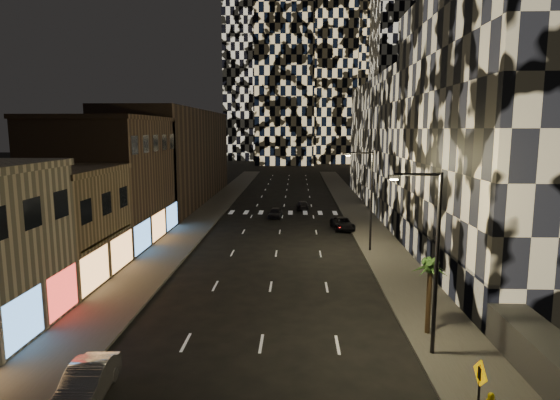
# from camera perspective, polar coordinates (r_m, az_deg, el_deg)

# --- Properties ---
(sidewalk_left) EXTENTS (4.00, 120.00, 0.15)m
(sidewalk_left) POSITION_cam_1_polar(r_m,az_deg,el_deg) (64.17, -8.59, -1.40)
(sidewalk_left) COLOR #47443F
(sidewalk_left) RESTS_ON ground
(sidewalk_right) EXTENTS (4.00, 120.00, 0.15)m
(sidewalk_right) POSITION_cam_1_polar(r_m,az_deg,el_deg) (63.61, 9.41, -1.51)
(sidewalk_right) COLOR #47443F
(sidewalk_right) RESTS_ON ground
(curb_left) EXTENTS (0.20, 120.00, 0.15)m
(curb_left) POSITION_cam_1_polar(r_m,az_deg,el_deg) (63.82, -6.74, -1.42)
(curb_left) COLOR #4C4C47
(curb_left) RESTS_ON ground
(curb_right) EXTENTS (0.20, 120.00, 0.15)m
(curb_right) POSITION_cam_1_polar(r_m,az_deg,el_deg) (63.37, 7.53, -1.51)
(curb_right) COLOR #4C4C47
(curb_right) RESTS_ON ground
(retail_tan) EXTENTS (10.00, 10.00, 8.00)m
(retail_tan) POSITION_cam_1_polar(r_m,az_deg,el_deg) (38.74, -27.09, -2.97)
(retail_tan) COLOR #856D4F
(retail_tan) RESTS_ON ground
(retail_brown) EXTENTS (10.00, 15.00, 12.00)m
(retail_brown) POSITION_cam_1_polar(r_m,az_deg,el_deg) (49.60, -20.27, 2.13)
(retail_brown) COLOR brown
(retail_brown) RESTS_ON ground
(retail_filler_left) EXTENTS (10.00, 40.00, 14.00)m
(retail_filler_left) POSITION_cam_1_polar(r_m,az_deg,el_deg) (74.63, -12.61, 5.24)
(retail_filler_left) COLOR brown
(retail_filler_left) RESTS_ON ground
(midrise_right) EXTENTS (16.00, 25.00, 22.00)m
(midrise_right) POSITION_cam_1_polar(r_m,az_deg,el_deg) (40.87, 28.73, 7.37)
(midrise_right) COLOR #232326
(midrise_right) RESTS_ON ground
(midrise_base) EXTENTS (0.60, 25.00, 3.00)m
(midrise_base) POSITION_cam_1_polar(r_m,az_deg,el_deg) (39.28, 17.56, -6.01)
(midrise_base) COLOR #383838
(midrise_base) RESTS_ON ground
(plinth_right) EXTENTS (2.00, 8.00, 2.00)m
(plinth_right) POSITION_cam_1_polar(r_m,az_deg,el_deg) (25.14, 29.55, -16.37)
(plinth_right) COLOR #383838
(plinth_right) RESTS_ON ground
(midrise_filler_right) EXTENTS (16.00, 40.00, 18.00)m
(midrise_filler_right) POSITION_cam_1_polar(r_m,az_deg,el_deg) (71.48, 16.90, 6.54)
(midrise_filler_right) COLOR #232326
(midrise_filler_right) RESTS_ON ground
(tower_center_low) EXTENTS (18.00, 18.00, 95.00)m
(tower_center_low) POSITION_cam_1_polar(r_m,az_deg,el_deg) (156.42, 0.64, 22.07)
(tower_center_low) COLOR black
(tower_center_low) RESTS_ON ground
(streetlight_near) EXTENTS (2.55, 0.25, 9.00)m
(streetlight_near) POSITION_cam_1_polar(r_m,az_deg,el_deg) (23.76, 18.05, -5.94)
(streetlight_near) COLOR black
(streetlight_near) RESTS_ON sidewalk_right
(streetlight_far) EXTENTS (2.55, 0.25, 9.00)m
(streetlight_far) POSITION_cam_1_polar(r_m,az_deg,el_deg) (43.00, 10.78, 0.73)
(streetlight_far) COLOR black
(streetlight_far) RESTS_ON sidewalk_right
(car_silver_parked) EXTENTS (1.86, 4.55, 1.47)m
(car_silver_parked) POSITION_cam_1_polar(r_m,az_deg,el_deg) (22.30, -22.54, -19.94)
(car_silver_parked) COLOR #99989D
(car_silver_parked) RESTS_ON ground
(car_dark_midlane) EXTENTS (1.92, 3.95, 1.30)m
(car_dark_midlane) POSITION_cam_1_polar(r_m,az_deg,el_deg) (59.27, -0.59, -1.57)
(car_dark_midlane) COLOR black
(car_dark_midlane) RESTS_ON ground
(car_dark_oncoming) EXTENTS (1.77, 4.20, 1.21)m
(car_dark_oncoming) POSITION_cam_1_polar(r_m,az_deg,el_deg) (65.55, 2.79, -0.63)
(car_dark_oncoming) COLOR black
(car_dark_oncoming) RESTS_ON ground
(car_dark_rightlane) EXTENTS (2.68, 4.96, 1.32)m
(car_dark_rightlane) POSITION_cam_1_polar(r_m,az_deg,el_deg) (52.95, 7.64, -2.87)
(car_dark_rightlane) COLOR black
(car_dark_rightlane) RESTS_ON ground
(ped_sign) EXTENTS (0.11, 1.01, 3.03)m
(ped_sign) POSITION_cam_1_polar(r_m,az_deg,el_deg) (19.05, 23.14, -20.02)
(ped_sign) COLOR black
(ped_sign) RESTS_ON sidewalk_right
(palm_tree) EXTENTS (2.13, 2.09, 4.18)m
(palm_tree) POSITION_cam_1_polar(r_m,az_deg,el_deg) (26.58, 17.83, -8.32)
(palm_tree) COLOR #47331E
(palm_tree) RESTS_ON sidewalk_right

